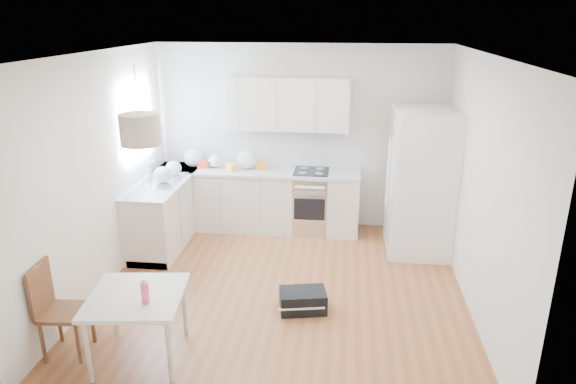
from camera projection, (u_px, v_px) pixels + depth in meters
The scene contains 29 objects.
floor at pixel (282, 289), 6.06m from camera, with size 4.20×4.20×0.00m, color brown.
ceiling at pixel (281, 54), 5.18m from camera, with size 4.20×4.20×0.00m, color white.
wall_back at pixel (300, 138), 7.59m from camera, with size 4.20×4.20×0.00m, color silver.
wall_left at pixel (100, 174), 5.85m from camera, with size 4.20×4.20×0.00m, color silver.
wall_right at pixel (480, 188), 5.39m from camera, with size 4.20×4.20×0.00m, color silver.
window_glassblock at pixel (137, 120), 6.80m from camera, with size 0.02×1.00×1.00m, color #BFE0F9.
cabinets_back at pixel (258, 201), 7.67m from camera, with size 3.00×0.60×0.88m, color beige.
cabinets_left at pixel (167, 212), 7.24m from camera, with size 0.60×1.80×0.88m, color beige.
counter_back at pixel (257, 171), 7.52m from camera, with size 3.02×0.64×0.04m, color #B6B8BB.
counter_left at pixel (164, 181), 7.09m from camera, with size 0.64×1.82×0.04m, color #B6B8BB.
backsplash_back at pixel (260, 146), 7.70m from camera, with size 3.00×0.01×0.58m, color white.
backsplash_left at pixel (142, 158), 7.02m from camera, with size 0.01×1.80×0.58m, color white.
upper_cabinets at pixel (289, 104), 7.29m from camera, with size 1.70×0.32×0.75m, color beige.
range_oven at pixel (311, 203), 7.59m from camera, with size 0.50×0.61×0.88m, color silver, non-canonical shape.
sink at pixel (163, 181), 7.04m from camera, with size 0.50×0.80×0.16m, color silver, non-canonical shape.
refrigerator at pixel (422, 182), 6.82m from camera, with size 0.91×0.96×1.93m, color white, non-canonical shape.
dining_table at pixel (137, 301), 4.68m from camera, with size 0.94×0.94×0.66m.
dining_chair at pixel (65, 310), 4.79m from camera, with size 0.39×0.39×0.93m, color #4A2C16, non-canonical shape.
drink_bottle at pixel (145, 291), 4.49m from camera, with size 0.07×0.07×0.24m, color #EC4170.
gym_bag at pixel (303, 301), 5.61m from camera, with size 0.50×0.33×0.23m, color black.
pendant_lamp at pixel (140, 129), 4.22m from camera, with size 0.33×0.33×0.26m, color beige.
grocery_bag_a at pixel (193, 158), 7.64m from camera, with size 0.29×0.25×0.26m, color silver.
grocery_bag_b at pixel (216, 161), 7.61m from camera, with size 0.22×0.19×0.20m, color silver.
grocery_bag_c at pixel (247, 160), 7.54m from camera, with size 0.30×0.26×0.27m, color silver.
grocery_bag_d at pixel (174, 168), 7.26m from camera, with size 0.22×0.19×0.20m, color silver.
grocery_bag_e at pixel (163, 175), 6.90m from camera, with size 0.25×0.21×0.23m, color silver.
snack_orange at pixel (261, 165), 7.56m from camera, with size 0.15×0.09×0.10m, color orange.
snack_yellow at pixel (231, 167), 7.48m from camera, with size 0.15×0.09×0.10m, color #FFAA28.
snack_red at pixel (203, 164), 7.60m from camera, with size 0.15×0.10×0.11m, color red.
Camera 1 is at (0.69, -5.31, 3.08)m, focal length 32.00 mm.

